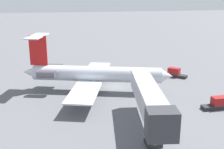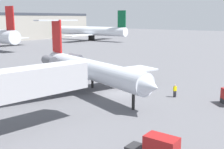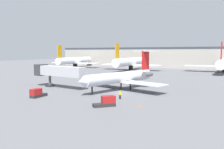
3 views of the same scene
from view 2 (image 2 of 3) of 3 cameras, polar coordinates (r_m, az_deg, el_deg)
The scene contains 5 objects.
ground_plane at distance 39.91m, azimuth 1.00°, elevation -3.85°, with size 400.00×400.00×0.10m, color #5B5B60.
regional_jet at distance 40.75m, azimuth -5.04°, elevation 1.28°, with size 24.32×26.75×10.00m.
ground_crew_marshaller at distance 38.79m, azimuth 12.37°, elevation -3.18°, with size 0.47×0.40×1.69m.
baggage_tug_trailing at distance 22.04m, azimuth 8.91°, elevation -14.43°, with size 1.51×4.04×1.90m.
parked_airliner_east_mid at distance 133.35m, azimuth -4.04°, elevation 8.58°, with size 31.77×37.71×13.31m.
Camera 2 is at (-30.70, -23.30, 10.32)m, focal length 46.10 mm.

